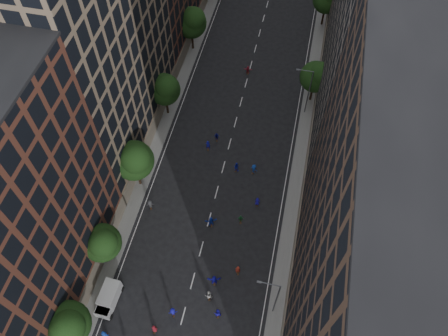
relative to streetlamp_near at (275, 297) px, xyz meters
name	(u,v)px	position (x,y,z in m)	size (l,w,h in m)	color
ground	(235,124)	(-10.37, 28.00, -5.17)	(240.00, 240.00, 0.00)	black
sidewalk_left	(176,80)	(-22.37, 35.50, -5.09)	(4.00, 105.00, 0.15)	slate
sidewalk_right	(314,102)	(1.63, 35.50, -5.09)	(4.00, 105.00, 0.15)	slate
bldg_left_b	(84,44)	(-29.37, 23.00, 11.83)	(14.00, 26.00, 34.00)	#836D55
bldg_right_a	(389,241)	(8.63, 3.00, 12.83)	(14.00, 30.00, 36.00)	#463125
bldg_right_b	(388,44)	(8.63, 32.00, 11.33)	(14.00, 28.00, 33.00)	#655C53
tree_left_0	(67,325)	(-21.38, -8.15, 0.79)	(5.20, 5.20, 8.83)	black
tree_left_1	(102,243)	(-21.39, 1.86, 0.38)	(4.80, 4.80, 8.21)	black
tree_left_2	(134,160)	(-21.36, 13.83, 1.19)	(5.60, 5.60, 9.45)	black
tree_left_3	(165,89)	(-21.38, 27.85, 0.65)	(5.00, 5.00, 8.58)	black
tree_left_4	(192,22)	(-21.37, 43.84, 0.93)	(5.40, 5.40, 9.08)	black
tree_right_a	(317,76)	(1.02, 35.85, 0.46)	(5.00, 5.00, 8.39)	black
streetlamp_near	(275,297)	(0.00, 0.00, 0.00)	(2.64, 0.22, 9.06)	#595B60
streetlamp_far	(308,90)	(0.00, 33.00, 0.00)	(2.64, 0.22, 9.06)	#595B60
cargo_van	(109,298)	(-19.66, -3.24, -3.94)	(2.21, 4.46, 2.33)	silver
skater_0	(105,335)	(-18.65, -7.35, -4.26)	(0.88, 0.58, 1.81)	#143BA9
skater_2	(217,313)	(-6.30, -1.97, -4.25)	(0.89, 0.69, 1.83)	#1F17BB
skater_3	(173,312)	(-11.57, -3.05, -4.33)	(1.08, 0.62, 1.68)	#1816B6
skater_5	(214,280)	(-7.60, 1.89, -4.23)	(1.74, 0.55, 1.87)	#1C16B9
skater_6	(154,329)	(-13.19, -5.38, -4.39)	(0.76, 0.50, 1.56)	maroon
skater_7	(238,270)	(-4.98, 3.88, -4.26)	(0.66, 0.43, 1.81)	#AB2D1C
skater_8	(209,295)	(-7.84, -0.12, -4.20)	(0.94, 0.73, 1.93)	#B9B8B5
skater_9	(150,204)	(-18.87, 10.57, -4.36)	(1.05, 0.60, 1.62)	#393A3E
skater_10	(241,219)	(-6.05, 11.15, -4.40)	(0.90, 0.37, 1.53)	#217037
skater_11	(211,222)	(-9.91, 9.78, -4.25)	(1.71, 0.54, 1.84)	#132DA2
skater_12	(257,202)	(-4.31, 14.33, -4.40)	(0.75, 0.49, 1.54)	#1D14A8
skater_13	(208,145)	(-13.42, 22.34, -4.25)	(0.67, 0.44, 1.84)	#1618BA
skater_14	(236,167)	(-8.38, 19.41, -4.31)	(0.83, 0.65, 1.72)	#1621B7
skater_15	(254,169)	(-5.77, 19.59, -4.32)	(1.10, 0.63, 1.70)	#133B9E
skater_16	(217,137)	(-12.51, 24.34, -4.39)	(0.91, 0.38, 1.55)	#13179E
skater_17	(248,70)	(-10.56, 39.86, -4.41)	(1.41, 0.45, 1.52)	#A71B2F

